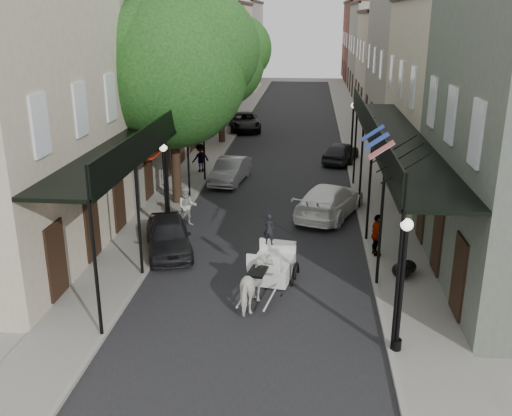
% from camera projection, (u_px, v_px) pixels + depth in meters
% --- Properties ---
extents(ground, '(140.00, 140.00, 0.00)m').
position_uv_depth(ground, '(251.00, 310.00, 17.53)').
color(ground, gray).
rests_on(ground, ground).
extents(road, '(8.00, 90.00, 0.01)m').
position_uv_depth(road, '(284.00, 158.00, 36.39)').
color(road, black).
rests_on(road, ground).
extents(sidewalk_left, '(2.20, 90.00, 0.12)m').
position_uv_depth(sidewalk_left, '(206.00, 155.00, 36.83)').
color(sidewalk_left, gray).
rests_on(sidewalk_left, ground).
extents(sidewalk_right, '(2.20, 90.00, 0.12)m').
position_uv_depth(sidewalk_right, '(363.00, 159.00, 35.92)').
color(sidewalk_right, gray).
rests_on(sidewalk_right, ground).
extents(building_row_left, '(5.00, 80.00, 10.50)m').
position_uv_depth(building_row_left, '(182.00, 61.00, 44.93)').
color(building_row_left, '#BFB299').
rests_on(building_row_left, ground).
extents(building_row_right, '(5.00, 80.00, 10.50)m').
position_uv_depth(building_row_right, '(404.00, 62.00, 43.37)').
color(building_row_right, gray).
rests_on(building_row_right, ground).
extents(gallery_left, '(2.20, 18.05, 4.88)m').
position_uv_depth(gallery_left, '(152.00, 133.00, 23.25)').
color(gallery_left, black).
rests_on(gallery_left, sidewalk_left).
extents(gallery_right, '(2.20, 18.05, 4.88)m').
position_uv_depth(gallery_right, '(390.00, 137.00, 22.38)').
color(gallery_right, black).
rests_on(gallery_right, sidewalk_right).
extents(tree_near, '(7.31, 6.80, 9.63)m').
position_uv_depth(tree_near, '(181.00, 65.00, 25.44)').
color(tree_near, '#382619').
rests_on(tree_near, sidewalk_left).
extents(tree_far, '(6.45, 6.00, 8.61)m').
position_uv_depth(tree_far, '(226.00, 59.00, 38.86)').
color(tree_far, '#382619').
rests_on(tree_far, sidewalk_left).
extents(lamppost_right_near, '(0.32, 0.32, 3.71)m').
position_uv_depth(lamppost_right_near, '(402.00, 284.00, 14.61)').
color(lamppost_right_near, black).
rests_on(lamppost_right_near, sidewalk_right).
extents(lamppost_left, '(0.32, 0.32, 3.71)m').
position_uv_depth(lamppost_left, '(165.00, 187.00, 22.91)').
color(lamppost_left, black).
rests_on(lamppost_left, sidewalk_left).
extents(lamppost_right_far, '(0.32, 0.32, 3.71)m').
position_uv_depth(lamppost_right_far, '(352.00, 133.00, 33.48)').
color(lamppost_right_far, black).
rests_on(lamppost_right_far, sidewalk_right).
extents(horse, '(1.12, 1.93, 1.53)m').
position_uv_depth(horse, '(257.00, 285.00, 17.45)').
color(horse, white).
rests_on(horse, ground).
extents(carriage, '(1.79, 2.44, 2.56)m').
position_uv_depth(carriage, '(275.00, 249.00, 19.56)').
color(carriage, black).
rests_on(carriage, ground).
extents(pedestrian_walking, '(0.99, 0.86, 1.73)m').
position_uv_depth(pedestrian_walking, '(187.00, 207.00, 24.30)').
color(pedestrian_walking, '#B0AEA5').
rests_on(pedestrian_walking, ground).
extents(pedestrian_sidewalk_left, '(1.19, 1.11, 1.61)m').
position_uv_depth(pedestrian_sidewalk_left, '(200.00, 158.00, 32.41)').
color(pedestrian_sidewalk_left, gray).
rests_on(pedestrian_sidewalk_left, sidewalk_left).
extents(pedestrian_sidewalk_right, '(0.56, 0.99, 1.59)m').
position_uv_depth(pedestrian_sidewalk_right, '(377.00, 235.00, 20.99)').
color(pedestrian_sidewalk_right, gray).
rests_on(pedestrian_sidewalk_right, sidewalk_right).
extents(car_left_near, '(2.76, 4.31, 1.36)m').
position_uv_depth(car_left_near, '(168.00, 235.00, 21.61)').
color(car_left_near, black).
rests_on(car_left_near, ground).
extents(car_left_mid, '(1.92, 4.16, 1.32)m').
position_uv_depth(car_left_mid, '(230.00, 171.00, 30.76)').
color(car_left_mid, '#A3A3A8').
rests_on(car_left_mid, ground).
extents(car_left_far, '(3.19, 5.35, 1.39)m').
position_uv_depth(car_left_far, '(245.00, 122.00, 44.86)').
color(car_left_far, black).
rests_on(car_left_far, ground).
extents(car_right_near, '(3.65, 5.42, 1.46)m').
position_uv_depth(car_right_near, '(330.00, 200.00, 25.55)').
color(car_right_near, white).
rests_on(car_right_near, ground).
extents(car_right_far, '(2.67, 4.14, 1.31)m').
position_uv_depth(car_right_far, '(341.00, 152.00, 34.92)').
color(car_right_far, black).
rests_on(car_right_far, ground).
extents(trash_bags, '(0.91, 1.06, 0.55)m').
position_uv_depth(trash_bags, '(404.00, 269.00, 19.46)').
color(trash_bags, black).
rests_on(trash_bags, sidewalk_right).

